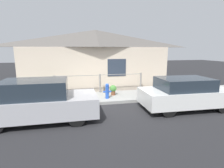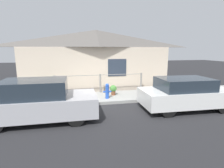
{
  "view_description": "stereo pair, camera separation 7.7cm",
  "coord_description": "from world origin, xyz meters",
  "views": [
    {
      "loc": [
        -1.46,
        -7.54,
        2.49
      ],
      "look_at": [
        0.32,
        0.3,
        0.9
      ],
      "focal_mm": 28.0,
      "sensor_mm": 36.0,
      "label": 1
    },
    {
      "loc": [
        -1.38,
        -7.56,
        2.49
      ],
      "look_at": [
        0.32,
        0.3,
        0.9
      ],
      "focal_mm": 28.0,
      "sensor_mm": 36.0,
      "label": 2
    }
  ],
  "objects": [
    {
      "name": "car_right",
      "position": [
        3.16,
        -1.26,
        0.67
      ],
      "size": [
        3.88,
        1.82,
        1.34
      ],
      "rotation": [
        0.0,
        0.0,
        -0.04
      ],
      "color": "white",
      "rests_on": "ground_plane"
    },
    {
      "name": "fence",
      "position": [
        0.0,
        1.87,
        0.71
      ],
      "size": [
        4.9,
        0.1,
        1.02
      ],
      "color": "gray",
      "rests_on": "sidewalk"
    },
    {
      "name": "ground_plane",
      "position": [
        0.0,
        0.0,
        0.0
      ],
      "size": [
        60.0,
        60.0,
        0.0
      ],
      "primitive_type": "plane",
      "color": "#262628"
    },
    {
      "name": "potted_plant_near_hydrant",
      "position": [
        0.57,
        1.12,
        0.45
      ],
      "size": [
        0.35,
        0.35,
        0.53
      ],
      "color": "brown",
      "rests_on": "sidewalk"
    },
    {
      "name": "fire_hydrant",
      "position": [
        0.14,
        0.54,
        0.53
      ],
      "size": [
        0.4,
        0.18,
        0.74
      ],
      "color": "blue",
      "rests_on": "sidewalk"
    },
    {
      "name": "potted_plant_by_fence",
      "position": [
        -2.51,
        1.58,
        0.46
      ],
      "size": [
        0.48,
        0.48,
        0.58
      ],
      "color": "brown",
      "rests_on": "sidewalk"
    },
    {
      "name": "house",
      "position": [
        0.0,
        3.37,
        2.94
      ],
      "size": [
        9.1,
        2.23,
        3.68
      ],
      "color": "beige",
      "rests_on": "ground_plane"
    },
    {
      "name": "sidewalk",
      "position": [
        0.0,
        1.01,
        0.07
      ],
      "size": [
        24.0,
        2.02,
        0.15
      ],
      "color": "#9E9E99",
      "rests_on": "ground_plane"
    },
    {
      "name": "car_left",
      "position": [
        -2.64,
        -1.26,
        0.72
      ],
      "size": [
        3.92,
        1.74,
        1.47
      ],
      "rotation": [
        0.0,
        0.0,
        -0.01
      ],
      "color": "#B7B7BC",
      "rests_on": "ground_plane"
    }
  ]
}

